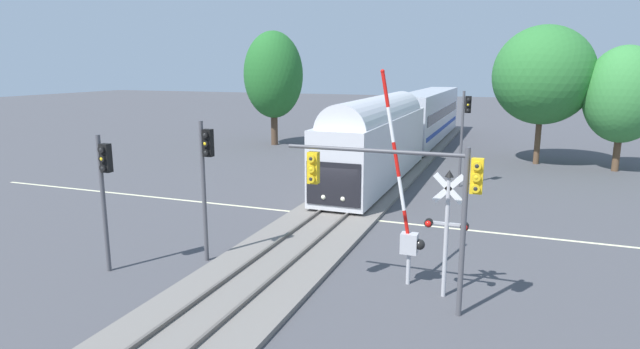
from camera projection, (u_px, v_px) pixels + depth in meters
ground_plane at (335, 216)px, 25.76m from camera, size 220.00×220.00×0.00m
road_centre_stripe at (335, 216)px, 25.76m from camera, size 44.00×0.20×0.01m
railway_track at (335, 214)px, 25.74m from camera, size 4.40×80.00×0.32m
commuter_train at (409, 123)px, 41.83m from camera, size 3.04×39.86×5.16m
crossing_gate_near at (407, 222)px, 17.33m from camera, size 1.66×0.40×7.19m
crossing_signal_mast at (447, 221)px, 16.24m from camera, size 1.36×0.44×4.16m
traffic_signal_near_right at (407, 185)px, 15.26m from camera, size 5.90×0.38×5.07m
traffic_signal_near_left at (104, 181)px, 18.13m from camera, size 0.53×0.38×4.98m
traffic_signal_far_side at (465, 124)px, 31.23m from camera, size 0.53×0.38×5.85m
traffic_signal_median at (206, 169)px, 19.09m from camera, size 0.53×0.38×5.35m
maple_right_background at (623, 95)px, 35.81m from camera, size 5.21×5.21×8.73m
oak_far_right at (543, 75)px, 38.28m from camera, size 7.24×7.24×10.27m
pine_left_background at (273, 75)px, 48.07m from camera, size 5.47×5.47×10.50m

